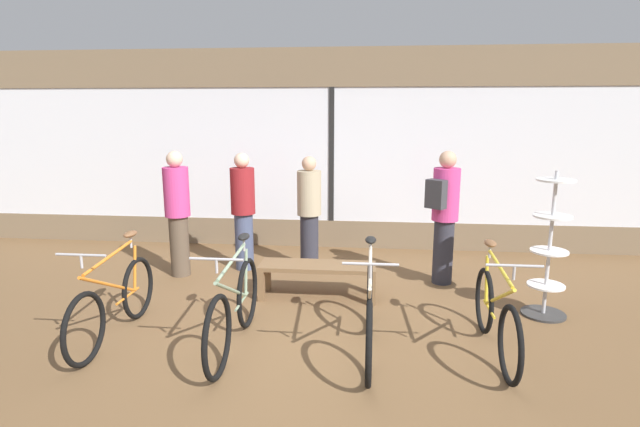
# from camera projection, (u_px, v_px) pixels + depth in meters

# --- Properties ---
(ground_plane) EXTENTS (24.00, 24.00, 0.00)m
(ground_plane) POSITION_uv_depth(u_px,v_px,m) (305.00, 334.00, 5.11)
(ground_plane) COLOR brown
(shop_back_wall) EXTENTS (12.00, 0.08, 3.20)m
(shop_back_wall) POSITION_uv_depth(u_px,v_px,m) (332.00, 148.00, 8.03)
(shop_back_wall) COLOR #7A664C
(shop_back_wall) RESTS_ON ground_plane
(bicycle_far_left) EXTENTS (0.46, 1.73, 1.02)m
(bicycle_far_left) POSITION_uv_depth(u_px,v_px,m) (115.00, 302.00, 4.96)
(bicycle_far_left) COLOR black
(bicycle_far_left) RESTS_ON ground_plane
(bicycle_left) EXTENTS (0.46, 1.78, 1.05)m
(bicycle_left) POSITION_uv_depth(u_px,v_px,m) (234.00, 309.00, 4.74)
(bicycle_left) COLOR black
(bicycle_left) RESTS_ON ground_plane
(bicycle_right) EXTENTS (0.46, 1.77, 1.04)m
(bicycle_right) POSITION_uv_depth(u_px,v_px,m) (369.00, 313.00, 4.65)
(bicycle_right) COLOR black
(bicycle_right) RESTS_ON ground_plane
(bicycle_far_right) EXTENTS (0.46, 1.66, 1.02)m
(bicycle_far_right) POSITION_uv_depth(u_px,v_px,m) (496.00, 316.00, 4.64)
(bicycle_far_right) COLOR black
(bicycle_far_right) RESTS_ON ground_plane
(accessory_rack) EXTENTS (0.48, 0.48, 1.62)m
(accessory_rack) POSITION_uv_depth(u_px,v_px,m) (549.00, 257.00, 5.45)
(accessory_rack) COLOR #333333
(accessory_rack) RESTS_ON ground_plane
(display_bench) EXTENTS (1.40, 0.44, 0.42)m
(display_bench) POSITION_uv_depth(u_px,v_px,m) (318.00, 270.00, 6.04)
(display_bench) COLOR brown
(display_bench) RESTS_ON ground_plane
(customer_near_rack) EXTENTS (0.48, 0.48, 1.72)m
(customer_near_rack) POSITION_uv_depth(u_px,v_px,m) (178.00, 211.00, 6.75)
(customer_near_rack) COLOR brown
(customer_near_rack) RESTS_ON ground_plane
(customer_by_window) EXTENTS (0.53, 0.56, 1.74)m
(customer_by_window) POSITION_uv_depth(u_px,v_px,m) (444.00, 213.00, 6.42)
(customer_by_window) COLOR #2D2D38
(customer_by_window) RESTS_ON ground_plane
(customer_mid_floor) EXTENTS (0.47, 0.47, 1.67)m
(customer_mid_floor) POSITION_uv_depth(u_px,v_px,m) (243.00, 209.00, 7.03)
(customer_mid_floor) COLOR #424C6B
(customer_mid_floor) RESTS_ON ground_plane
(customer_near_bench) EXTENTS (0.41, 0.41, 1.62)m
(customer_near_bench) POSITION_uv_depth(u_px,v_px,m) (309.00, 211.00, 7.05)
(customer_near_bench) COLOR #2D2D38
(customer_near_bench) RESTS_ON ground_plane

